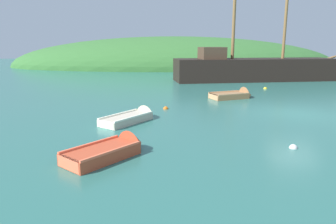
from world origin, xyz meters
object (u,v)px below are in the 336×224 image
(buoy_orange, at_px, (166,109))
(buoy_yellow, at_px, (265,89))
(rowboat_outer_left, at_px, (134,118))
(sailing_ship, at_px, (253,72))
(buoy_white, at_px, (293,148))
(rowboat_near_dock, at_px, (113,151))
(rowboat_portside, at_px, (236,96))

(buoy_orange, height_order, buoy_yellow, same)
(rowboat_outer_left, bearing_deg, buoy_orange, 6.24)
(sailing_ship, bearing_deg, buoy_yellow, -103.48)
(rowboat_outer_left, relative_size, buoy_white, 11.55)
(buoy_yellow, distance_m, buoy_white, 14.97)
(buoy_yellow, bearing_deg, buoy_orange, -135.72)
(rowboat_near_dock, distance_m, buoy_yellow, 18.02)
(rowboat_portside, bearing_deg, rowboat_outer_left, -157.06)
(rowboat_portside, xyz_separation_m, buoy_white, (-0.25, -10.29, -0.12))
(rowboat_near_dock, height_order, rowboat_portside, rowboat_portside)
(rowboat_near_dock, bearing_deg, sailing_ship, 13.98)
(rowboat_portside, bearing_deg, buoy_orange, -164.89)
(buoy_yellow, bearing_deg, buoy_white, -103.83)
(rowboat_near_dock, relative_size, buoy_white, 10.67)
(sailing_ship, height_order, rowboat_near_dock, sailing_ship)
(rowboat_near_dock, distance_m, rowboat_portside, 12.66)
(sailing_ship, height_order, buoy_yellow, sailing_ship)
(rowboat_near_dock, xyz_separation_m, buoy_orange, (1.72, 7.36, -0.13))
(rowboat_outer_left, height_order, buoy_orange, rowboat_outer_left)
(rowboat_outer_left, xyz_separation_m, rowboat_portside, (6.18, 6.20, 0.01))
(buoy_orange, relative_size, buoy_white, 1.04)
(buoy_orange, bearing_deg, buoy_yellow, 44.28)
(sailing_ship, distance_m, buoy_white, 20.83)
(rowboat_portside, bearing_deg, sailing_ship, 46.60)
(rowboat_outer_left, xyz_separation_m, buoy_white, (5.93, -4.09, -0.10))
(rowboat_outer_left, distance_m, buoy_white, 7.21)
(rowboat_portside, height_order, buoy_yellow, rowboat_portside)
(rowboat_outer_left, relative_size, rowboat_portside, 1.00)
(sailing_ship, distance_m, buoy_orange, 16.16)
(sailing_ship, xyz_separation_m, rowboat_outer_left, (-10.11, -16.30, -0.73))
(sailing_ship, distance_m, buoy_yellow, 5.94)
(buoy_white, bearing_deg, buoy_yellow, 76.17)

